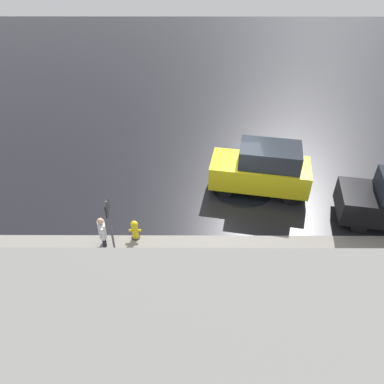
% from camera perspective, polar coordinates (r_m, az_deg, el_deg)
% --- Properties ---
extents(ground_plane, '(60.00, 60.00, 0.00)m').
position_cam_1_polar(ground_plane, '(15.46, 5.73, 0.03)').
color(ground_plane, black).
extents(kerb_strip, '(24.00, 3.20, 0.04)m').
position_cam_1_polar(kerb_strip, '(12.41, 7.23, -11.85)').
color(kerb_strip, gray).
rests_on(kerb_strip, ground).
extents(moving_hatchback, '(4.14, 2.38, 2.06)m').
position_cam_1_polar(moving_hatchback, '(15.19, 10.65, 3.52)').
color(moving_hatchback, yellow).
rests_on(moving_hatchback, ground).
extents(fire_hydrant, '(0.42, 0.31, 0.80)m').
position_cam_1_polar(fire_hydrant, '(13.22, -8.69, -5.77)').
color(fire_hydrant, gold).
rests_on(fire_hydrant, ground).
extents(pedestrian, '(0.34, 0.55, 1.22)m').
position_cam_1_polar(pedestrian, '(13.00, -13.53, -5.74)').
color(pedestrian, silver).
rests_on(pedestrian, ground).
extents(metal_railing, '(7.91, 0.04, 1.05)m').
position_cam_1_polar(metal_railing, '(11.54, 13.74, -12.72)').
color(metal_railing, '#B7BABF').
rests_on(metal_railing, ground).
extents(sign_post, '(0.07, 0.44, 2.40)m').
position_cam_1_polar(sign_post, '(11.91, -12.42, -4.48)').
color(sign_post, '#4C4C51').
rests_on(sign_post, ground).
extents(puddle_patch, '(2.52, 2.52, 0.01)m').
position_cam_1_polar(puddle_patch, '(15.69, 7.68, 0.51)').
color(puddle_patch, black).
rests_on(puddle_patch, ground).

